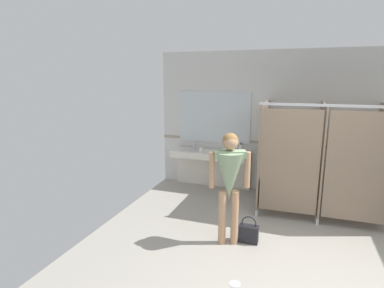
{
  "coord_description": "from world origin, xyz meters",
  "views": [
    {
      "loc": [
        -0.37,
        -3.55,
        2.37
      ],
      "look_at": [
        -2.2,
        1.7,
        1.18
      ],
      "focal_mm": 28.69,
      "sensor_mm": 36.0,
      "label": 1
    }
  ],
  "objects_px": {
    "soap_dispenser": "(241,148)",
    "paper_cup": "(201,150)",
    "person_standing": "(229,176)",
    "handbag": "(249,233)"
  },
  "relations": [
    {
      "from": "person_standing",
      "to": "handbag",
      "type": "xyz_separation_m",
      "value": [
        0.28,
        0.13,
        -0.9
      ]
    },
    {
      "from": "person_standing",
      "to": "soap_dispenser",
      "type": "bearing_deg",
      "value": 96.27
    },
    {
      "from": "person_standing",
      "to": "soap_dispenser",
      "type": "xyz_separation_m",
      "value": [
        -0.25,
        2.27,
        -0.11
      ]
    },
    {
      "from": "handbag",
      "to": "paper_cup",
      "type": "xyz_separation_m",
      "value": [
        -1.34,
        1.89,
        0.74
      ]
    },
    {
      "from": "paper_cup",
      "to": "handbag",
      "type": "bearing_deg",
      "value": -54.66
    },
    {
      "from": "soap_dispenser",
      "to": "paper_cup",
      "type": "bearing_deg",
      "value": -162.41
    },
    {
      "from": "person_standing",
      "to": "handbag",
      "type": "distance_m",
      "value": 0.95
    },
    {
      "from": "person_standing",
      "to": "paper_cup",
      "type": "bearing_deg",
      "value": 117.68
    },
    {
      "from": "handbag",
      "to": "paper_cup",
      "type": "relative_size",
      "value": 4.49
    },
    {
      "from": "person_standing",
      "to": "soap_dispenser",
      "type": "height_order",
      "value": "person_standing"
    }
  ]
}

